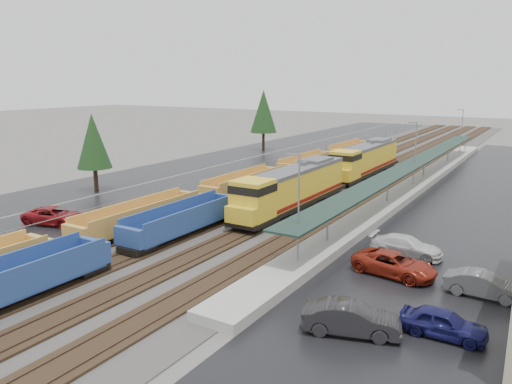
% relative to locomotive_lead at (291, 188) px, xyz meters
% --- Properties ---
extents(ballast_strip, '(20.00, 160.00, 0.08)m').
position_rel_locomotive_lead_xyz_m(ballast_strip, '(-2.00, 26.73, -2.36)').
color(ballast_strip, '#302D2B').
rests_on(ballast_strip, ground).
extents(trackbed, '(14.60, 160.00, 0.22)m').
position_rel_locomotive_lead_xyz_m(trackbed, '(-2.00, 26.73, -2.24)').
color(trackbed, black).
rests_on(trackbed, ground).
extents(west_parking_lot, '(10.00, 160.00, 0.02)m').
position_rel_locomotive_lead_xyz_m(west_parking_lot, '(-17.00, 26.73, -2.39)').
color(west_parking_lot, black).
rests_on(west_parking_lot, ground).
extents(west_road, '(9.00, 160.00, 0.02)m').
position_rel_locomotive_lead_xyz_m(west_road, '(-27.00, 26.73, -2.39)').
color(west_road, black).
rests_on(west_road, ground).
extents(east_commuter_lot, '(16.00, 100.00, 0.02)m').
position_rel_locomotive_lead_xyz_m(east_commuter_lot, '(17.00, 16.73, -2.39)').
color(east_commuter_lot, black).
rests_on(east_commuter_lot, ground).
extents(station_platform, '(3.00, 80.00, 8.00)m').
position_rel_locomotive_lead_xyz_m(station_platform, '(7.50, 16.73, -1.67)').
color(station_platform, '#9E9B93').
rests_on(station_platform, ground).
extents(chainlink_fence, '(0.08, 160.04, 2.02)m').
position_rel_locomotive_lead_xyz_m(chainlink_fence, '(-11.50, 25.17, -0.79)').
color(chainlink_fence, gray).
rests_on(chainlink_fence, ground).
extents(tree_west_near, '(3.96, 3.96, 9.00)m').
position_rel_locomotive_lead_xyz_m(tree_west_near, '(-24.00, -3.27, 3.42)').
color(tree_west_near, '#332316').
rests_on(tree_west_near, ground).
extents(tree_west_far, '(4.84, 4.84, 11.00)m').
position_rel_locomotive_lead_xyz_m(tree_west_far, '(-25.00, 36.73, 4.72)').
color(tree_west_far, '#332316').
rests_on(tree_west_far, ground).
extents(locomotive_lead, '(3.02, 19.90, 4.51)m').
position_rel_locomotive_lead_xyz_m(locomotive_lead, '(0.00, 0.00, 0.00)').
color(locomotive_lead, black).
rests_on(locomotive_lead, ground).
extents(locomotive_trail, '(3.02, 19.90, 4.51)m').
position_rel_locomotive_lead_xyz_m(locomotive_trail, '(0.00, 21.00, 0.00)').
color(locomotive_trail, black).
rests_on(locomotive_trail, ground).
extents(well_string_yellow, '(2.53, 96.25, 2.25)m').
position_rel_locomotive_lead_xyz_m(well_string_yellow, '(-8.00, -4.16, -1.27)').
color(well_string_yellow, '#BB9033').
rests_on(well_string_yellow, ground).
extents(well_string_blue, '(2.67, 91.21, 2.36)m').
position_rel_locomotive_lead_xyz_m(well_string_blue, '(-4.00, -3.57, -1.23)').
color(well_string_blue, navy).
rests_on(well_string_blue, ground).
extents(parked_car_west_c, '(4.08, 6.10, 1.56)m').
position_rel_locomotive_lead_xyz_m(parked_car_west_c, '(-16.10, -14.91, -1.62)').
color(parked_car_west_c, maroon).
rests_on(parked_car_west_c, ground).
extents(parked_car_east_a, '(3.19, 5.30, 1.65)m').
position_rel_locomotive_lead_xyz_m(parked_car_east_a, '(13.85, -19.76, -1.58)').
color(parked_car_east_a, black).
rests_on(parked_car_east_a, ground).
extents(parked_car_east_b, '(3.38, 5.87, 1.54)m').
position_rel_locomotive_lead_xyz_m(parked_car_east_b, '(13.43, -10.83, -1.63)').
color(parked_car_east_b, maroon).
rests_on(parked_car_east_b, ground).
extents(parked_car_east_c, '(2.31, 5.29, 1.52)m').
position_rel_locomotive_lead_xyz_m(parked_car_east_c, '(13.09, -6.73, -1.64)').
color(parked_car_east_c, silver).
rests_on(parked_car_east_c, ground).
extents(parked_car_east_d, '(1.77, 4.30, 1.46)m').
position_rel_locomotive_lead_xyz_m(parked_car_east_d, '(17.91, -17.60, -1.67)').
color(parked_car_east_d, '#14144C').
rests_on(parked_car_east_d, ground).
extents(parked_car_east_e, '(1.67, 4.56, 1.49)m').
position_rel_locomotive_lead_xyz_m(parked_car_east_e, '(18.97, -11.39, -1.66)').
color(parked_car_east_e, '#535457').
rests_on(parked_car_east_e, ground).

